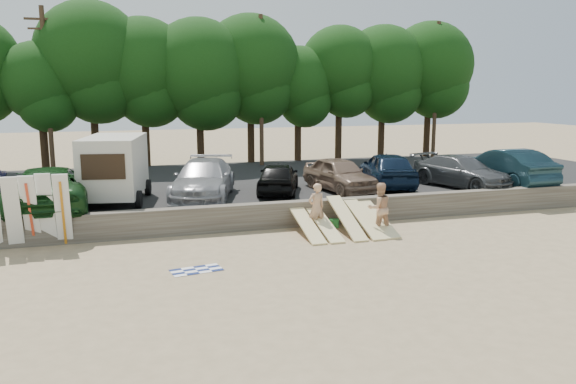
% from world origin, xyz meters
% --- Properties ---
extents(ground, '(120.00, 120.00, 0.00)m').
position_xyz_m(ground, '(0.00, 0.00, 0.00)').
color(ground, tan).
rests_on(ground, ground).
extents(seawall, '(44.00, 0.50, 1.00)m').
position_xyz_m(seawall, '(0.00, 3.00, 0.50)').
color(seawall, '#6B6356').
rests_on(seawall, ground).
extents(parking_lot, '(44.00, 14.50, 0.70)m').
position_xyz_m(parking_lot, '(0.00, 10.50, 0.35)').
color(parking_lot, '#282828').
rests_on(parking_lot, ground).
extents(treeline, '(33.73, 6.70, 9.67)m').
position_xyz_m(treeline, '(0.49, 17.49, 6.68)').
color(treeline, '#382616').
rests_on(treeline, parking_lot).
extents(utility_poles, '(25.80, 0.26, 9.00)m').
position_xyz_m(utility_poles, '(2.00, 16.00, 5.43)').
color(utility_poles, '#473321').
rests_on(utility_poles, parking_lot).
extents(box_trailer, '(3.04, 4.58, 2.72)m').
position_xyz_m(box_trailer, '(-6.66, 6.45, 2.22)').
color(box_trailer, beige).
rests_on(box_trailer, parking_lot).
extents(car_1, '(3.01, 6.22, 1.71)m').
position_xyz_m(car_1, '(-9.11, 5.50, 1.55)').
color(car_1, '#163D18').
rests_on(car_1, parking_lot).
extents(car_2, '(3.84, 6.10, 1.65)m').
position_xyz_m(car_2, '(-3.07, 6.15, 1.52)').
color(car_2, '#939297').
rests_on(car_2, parking_lot).
extents(car_3, '(3.05, 4.53, 1.43)m').
position_xyz_m(car_3, '(0.33, 6.45, 1.42)').
color(car_3, black).
rests_on(car_3, parking_lot).
extents(car_4, '(2.50, 4.75, 1.54)m').
position_xyz_m(car_4, '(3.18, 6.17, 1.47)').
color(car_4, '#836753').
rests_on(car_4, parking_lot).
extents(car_5, '(3.08, 5.32, 1.70)m').
position_xyz_m(car_5, '(5.75, 6.50, 1.55)').
color(car_5, black).
rests_on(car_5, parking_lot).
extents(car_6, '(3.54, 5.50, 1.48)m').
position_xyz_m(car_6, '(9.16, 5.49, 1.44)').
color(car_6, '#47494B').
rests_on(car_6, parking_lot).
extents(car_7, '(2.07, 5.44, 1.77)m').
position_xyz_m(car_7, '(11.63, 5.43, 1.59)').
color(car_7, '#112831').
rests_on(car_7, parking_lot).
extents(surfboard_upright_1, '(0.51, 0.71, 2.53)m').
position_xyz_m(surfboard_upright_1, '(-9.93, 2.50, 1.27)').
color(surfboard_upright_1, silver).
rests_on(surfboard_upright_1, ground).
extents(surfboard_upright_2, '(0.56, 0.75, 2.53)m').
position_xyz_m(surfboard_upright_2, '(-9.41, 2.60, 1.27)').
color(surfboard_upright_2, silver).
rests_on(surfboard_upright_2, ground).
extents(surfboard_upright_3, '(0.56, 0.59, 2.57)m').
position_xyz_m(surfboard_upright_3, '(-8.91, 2.62, 1.28)').
color(surfboard_upright_3, silver).
rests_on(surfboard_upright_3, ground).
extents(surfboard_upright_4, '(0.51, 0.65, 2.55)m').
position_xyz_m(surfboard_upright_4, '(-8.39, 2.53, 1.27)').
color(surfboard_upright_4, silver).
rests_on(surfboard_upright_4, ground).
extents(surfboard_low_0, '(0.56, 2.91, 0.86)m').
position_xyz_m(surfboard_low_0, '(0.01, 1.53, 0.43)').
color(surfboard_low_0, beige).
rests_on(surfboard_low_0, ground).
extents(surfboard_low_1, '(0.56, 2.93, 0.80)m').
position_xyz_m(surfboard_low_1, '(0.67, 1.52, 0.40)').
color(surfboard_low_1, beige).
rests_on(surfboard_low_1, ground).
extents(surfboard_low_2, '(0.56, 2.82, 1.17)m').
position_xyz_m(surfboard_low_2, '(1.54, 1.43, 0.58)').
color(surfboard_low_2, beige).
rests_on(surfboard_low_2, ground).
extents(surfboard_low_3, '(0.56, 2.87, 1.01)m').
position_xyz_m(surfboard_low_3, '(2.25, 1.42, 0.50)').
color(surfboard_low_3, beige).
rests_on(surfboard_low_3, ground).
extents(surfboard_low_4, '(0.56, 2.88, 0.96)m').
position_xyz_m(surfboard_low_4, '(2.83, 1.47, 0.48)').
color(surfboard_low_4, beige).
rests_on(surfboard_low_4, ground).
extents(beachgoer_a, '(0.74, 0.55, 1.85)m').
position_xyz_m(beachgoer_a, '(0.55, 1.98, 0.92)').
color(beachgoer_a, tan).
rests_on(beachgoer_a, ground).
extents(beachgoer_b, '(0.96, 0.76, 1.91)m').
position_xyz_m(beachgoer_b, '(2.70, 1.05, 0.96)').
color(beachgoer_b, tan).
rests_on(beachgoer_b, ground).
extents(cooler, '(0.47, 0.43, 0.32)m').
position_xyz_m(cooler, '(1.43, 2.40, 0.16)').
color(cooler, green).
rests_on(cooler, ground).
extents(gear_bag, '(0.35, 0.31, 0.22)m').
position_xyz_m(gear_bag, '(1.24, 2.40, 0.11)').
color(gear_bag, orange).
rests_on(gear_bag, ground).
extents(beach_towel, '(1.72, 1.72, 0.00)m').
position_xyz_m(beach_towel, '(-4.45, -1.39, 0.01)').
color(beach_towel, white).
rests_on(beach_towel, ground).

